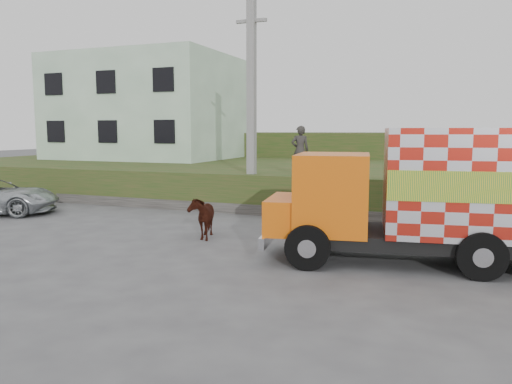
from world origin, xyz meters
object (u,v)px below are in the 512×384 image
at_px(utility_pole, 252,106).
at_px(pedestrian, 300,150).
at_px(cargo_truck, 438,195).
at_px(cow, 202,216).

distance_m(utility_pole, pedestrian, 2.49).
bearing_deg(cargo_truck, utility_pole, 132.64).
relative_size(cow, pedestrian, 0.82).
xyz_separation_m(utility_pole, cargo_truck, (6.85, -5.49, -2.42)).
bearing_deg(cow, cargo_truck, -27.56).
distance_m(cargo_truck, pedestrian, 7.72).
bearing_deg(pedestrian, cow, 49.05).
bearing_deg(pedestrian, utility_pole, -14.38).
xyz_separation_m(utility_pole, pedestrian, (1.83, 0.32, -1.66)).
bearing_deg(cargo_truck, pedestrian, 122.15).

